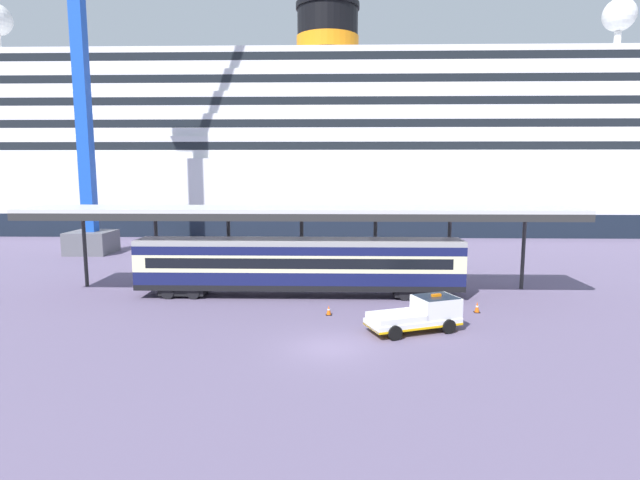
{
  "coord_description": "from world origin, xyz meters",
  "views": [
    {
      "loc": [
        0.15,
        -24.65,
        8.97
      ],
      "look_at": [
        -0.66,
        7.47,
        4.5
      ],
      "focal_mm": 28.41,
      "sensor_mm": 36.0,
      "label": 1
    }
  ],
  "objects": [
    {
      "name": "ground_plane",
      "position": [
        0.0,
        0.0,
        0.0
      ],
      "size": [
        400.0,
        400.0,
        0.0
      ],
      "primitive_type": "plane",
      "color": "slate"
    },
    {
      "name": "cruise_ship",
      "position": [
        -4.32,
        53.38,
        11.55
      ],
      "size": [
        163.97,
        22.69,
        33.5
      ],
      "color": "black",
      "rests_on": "ground"
    },
    {
      "name": "platform_canopy",
      "position": [
        -2.2,
        11.13,
        5.98
      ],
      "size": [
        38.99,
        5.05,
        6.32
      ],
      "color": "#BEBEBE",
      "rests_on": "ground"
    },
    {
      "name": "train_carriage",
      "position": [
        -2.2,
        10.66,
        2.31
      ],
      "size": [
        22.94,
        2.81,
        4.11
      ],
      "color": "black",
      "rests_on": "ground"
    },
    {
      "name": "service_truck",
      "position": [
        5.15,
        3.01,
        0.99
      ],
      "size": [
        5.58,
        3.76,
        2.02
      ],
      "color": "white",
      "rests_on": "ground"
    },
    {
      "name": "traffic_cone_near",
      "position": [
        9.31,
        6.69,
        0.35
      ],
      "size": [
        0.36,
        0.36,
        0.71
      ],
      "color": "black",
      "rests_on": "ground"
    },
    {
      "name": "traffic_cone_mid",
      "position": [
        -0.08,
        5.9,
        0.3
      ],
      "size": [
        0.36,
        0.36,
        0.62
      ],
      "color": "black",
      "rests_on": "ground"
    },
    {
      "name": "dockside_crane",
      "position": [
        -25.48,
        28.71,
        16.22
      ],
      "size": [
        11.15,
        4.4,
        54.51
      ],
      "color": "#595960",
      "rests_on": "ground"
    },
    {
      "name": "quay_bollard",
      "position": [
        7.29,
        4.98,
        0.52
      ],
      "size": [
        0.48,
        0.48,
        0.96
      ],
      "color": "black",
      "rests_on": "ground"
    }
  ]
}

